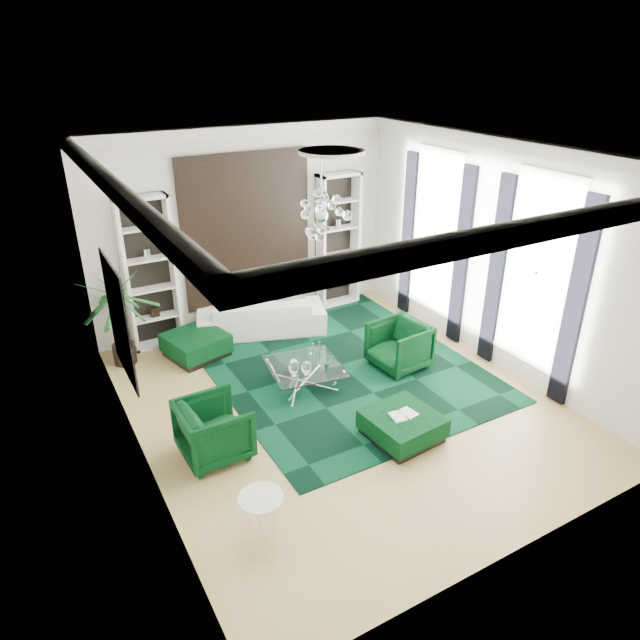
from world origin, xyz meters
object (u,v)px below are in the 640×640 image
armchair_right (399,346)px  ottoman_side (196,345)px  palm (117,307)px  side_table (262,515)px  ottoman_front (402,426)px  armchair_left (214,429)px  sofa (261,315)px  coffee_table (305,376)px

armchair_right → ottoman_side: 3.61m
armchair_right → palm: bearing=-126.8°
armchair_right → side_table: size_ratio=1.74×
armchair_right → ottoman_front: armchair_right is taller
armchair_left → ottoman_front: bearing=-112.7°
armchair_right → sofa: bearing=-153.7°
palm → side_table: bearing=-84.1°
sofa → armchair_right: armchair_right is taller
coffee_table → ottoman_side: size_ratio=1.19×
side_table → palm: 4.87m
sofa → armchair_right: bearing=140.9°
ottoman_side → palm: bearing=162.0°
sofa → armchair_right: 2.84m
sofa → armchair_left: size_ratio=2.71×
armchair_left → coffee_table: armchair_left is taller
ottoman_side → side_table: 4.44m
ottoman_side → ottoman_front: bearing=-64.7°
armchair_right → palm: (-4.10, 2.47, 0.66)m
coffee_table → side_table: side_table is taller
sofa → ottoman_side: bearing=31.6°
ottoman_front → palm: palm is taller
ottoman_side → palm: palm is taller
sofa → coffee_table: bearing=103.3°
coffee_table → ottoman_side: bearing=122.7°
ottoman_side → side_table: size_ratio=1.85×
ottoman_side → palm: (-1.17, 0.38, 0.86)m
ottoman_front → side_table: 2.53m
sofa → side_table: 5.16m
armchair_left → armchair_right: bearing=-80.2°
armchair_right → ottoman_side: bearing=-131.2°
ottoman_side → ottoman_front: 4.15m
coffee_table → palm: (-2.38, 2.26, 0.88)m
armchair_left → ottoman_front: armchair_left is taller
ottoman_side → armchair_left: bearing=-103.2°
ottoman_front → side_table: (-2.45, -0.64, 0.06)m
armchair_right → side_table: bearing=-63.3°
sofa → side_table: size_ratio=4.71×
armchair_right → ottoman_side: (-2.93, 2.09, -0.19)m
ottoman_front → side_table: size_ratio=1.82×
ottoman_side → side_table: (-0.68, -4.39, 0.04)m
armchair_left → coffee_table: bearing=-65.0°
sofa → palm: (-2.60, 0.06, 0.72)m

